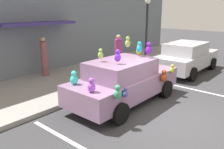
# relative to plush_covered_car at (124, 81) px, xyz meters

# --- Properties ---
(ground_plane) EXTENTS (60.00, 60.00, 0.00)m
(ground_plane) POSITION_rel_plush_covered_car_xyz_m (-0.11, -1.74, -0.81)
(ground_plane) COLOR #38383A
(sidewalk) EXTENTS (24.00, 4.00, 0.15)m
(sidewalk) POSITION_rel_plush_covered_car_xyz_m (-0.11, 3.26, -0.73)
(sidewalk) COLOR gray
(sidewalk) RESTS_ON ground
(storefront_building) EXTENTS (24.00, 1.25, 6.40)m
(storefront_building) POSITION_rel_plush_covered_car_xyz_m (-0.11, 5.40, 2.39)
(storefront_building) COLOR slate
(storefront_building) RESTS_ON ground
(parking_stripe_front) EXTENTS (0.12, 3.60, 0.01)m
(parking_stripe_front) POSITION_rel_plush_covered_car_xyz_m (2.92, -0.74, -0.81)
(parking_stripe_front) COLOR silver
(parking_stripe_front) RESTS_ON ground
(parking_stripe_rear) EXTENTS (0.12, 3.60, 0.01)m
(parking_stripe_rear) POSITION_rel_plush_covered_car_xyz_m (-2.85, -0.74, -0.81)
(parking_stripe_rear) COLOR silver
(parking_stripe_rear) RESTS_ON ground
(plush_covered_car) EXTENTS (4.40, 2.06, 2.18)m
(plush_covered_car) POSITION_rel_plush_covered_car_xyz_m (0.00, 0.00, 0.00)
(plush_covered_car) COLOR gray
(plush_covered_car) RESTS_ON ground
(parked_sedan_behind) EXTENTS (4.41, 1.98, 1.54)m
(parked_sedan_behind) POSITION_rel_plush_covered_car_xyz_m (5.33, 0.06, -0.02)
(parked_sedan_behind) COLOR #B7B7BC
(parked_sedan_behind) RESTS_ON ground
(teddy_bear_on_sidewalk) EXTENTS (0.41, 0.34, 0.78)m
(teddy_bear_on_sidewalk) POSITION_rel_plush_covered_car_xyz_m (1.40, 2.21, -0.30)
(teddy_bear_on_sidewalk) COLOR beige
(teddy_bear_on_sidewalk) RESTS_ON sidewalk
(street_lamp_post) EXTENTS (0.28, 0.28, 3.55)m
(street_lamp_post) POSITION_rel_plush_covered_car_xyz_m (4.08, 1.76, 1.54)
(street_lamp_post) COLOR black
(street_lamp_post) RESTS_ON sidewalk
(pedestrian_near_shopfront) EXTENTS (0.39, 0.39, 1.80)m
(pedestrian_near_shopfront) POSITION_rel_plush_covered_car_xyz_m (2.91, 2.63, 0.17)
(pedestrian_near_shopfront) COLOR #9D3378
(pedestrian_near_shopfront) RESTS_ON sidewalk
(pedestrian_walking_past) EXTENTS (0.30, 0.30, 1.81)m
(pedestrian_walking_past) POSITION_rel_plush_covered_car_xyz_m (-0.11, 4.60, 0.20)
(pedestrian_walking_past) COLOR #844A51
(pedestrian_walking_past) RESTS_ON sidewalk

